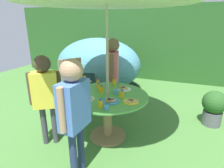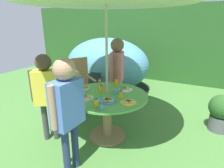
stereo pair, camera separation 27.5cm
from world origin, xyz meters
name	(u,v)px [view 1 (the left image)]	position (x,y,z in m)	size (l,w,h in m)	color
ground_plane	(108,137)	(0.00, 0.00, -0.01)	(10.00, 10.00, 0.02)	#477A38
hedge_backdrop	(150,43)	(0.00, 3.64, 1.10)	(9.00, 0.70, 2.19)	#285623
garden_table	(108,107)	(0.00, 0.00, 0.51)	(1.19, 1.19, 0.70)	#93704C
wooden_chair	(74,84)	(-0.98, 0.66, 0.56)	(0.63, 0.64, 1.03)	tan
dome_tent	(98,65)	(-1.04, 1.97, 0.66)	(2.30, 2.30, 1.34)	teal
potted_plant	(214,107)	(1.57, 0.97, 0.34)	(0.40, 0.40, 0.62)	#595960
child_in_pink_shirt	(113,67)	(-0.22, 0.82, 0.92)	(0.30, 0.47, 1.44)	brown
child_in_white_shirt	(67,83)	(-0.83, 0.21, 0.72)	(0.38, 0.23, 1.12)	#3F3F47
child_in_yellow_shirt	(45,90)	(-0.74, -0.44, 0.84)	(0.39, 0.33, 1.31)	#3F3F47
child_in_blue_shirt	(74,105)	(-0.06, -0.82, 0.88)	(0.23, 0.46, 1.38)	navy
snack_bowl	(83,88)	(-0.42, 0.03, 0.74)	(0.17, 0.17, 0.08)	white
plate_back_edge	(88,99)	(-0.19, -0.26, 0.71)	(0.19, 0.19, 0.03)	white
plate_front_edge	(131,101)	(0.39, -0.14, 0.72)	(0.21, 0.21, 0.03)	yellow
plate_near_left	(124,89)	(0.17, 0.30, 0.72)	(0.21, 0.21, 0.03)	white
plate_near_right	(110,101)	(0.12, -0.22, 0.71)	(0.25, 0.25, 0.03)	#338CD8
juice_bottle_far_left	(122,94)	(0.22, -0.01, 0.75)	(0.06, 0.06, 0.11)	yellow
juice_bottle_far_right	(100,103)	(0.08, -0.43, 0.76)	(0.06, 0.06, 0.12)	yellow
juice_bottle_center_front	(98,83)	(-0.27, 0.26, 0.77)	(0.05, 0.05, 0.13)	yellow
juice_bottle_center_back	(114,82)	(-0.05, 0.43, 0.76)	(0.05, 0.05, 0.13)	yellow
juice_bottle_mid_left	(101,89)	(-0.11, 0.02, 0.76)	(0.06, 0.06, 0.13)	yellow
juice_bottle_mid_right	(99,86)	(-0.21, 0.16, 0.76)	(0.05, 0.05, 0.11)	yellow
cup_near	(106,108)	(0.17, -0.47, 0.73)	(0.06, 0.06, 0.06)	#4C99D8
cup_far	(116,92)	(0.10, 0.08, 0.73)	(0.07, 0.07, 0.06)	#4C99D8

